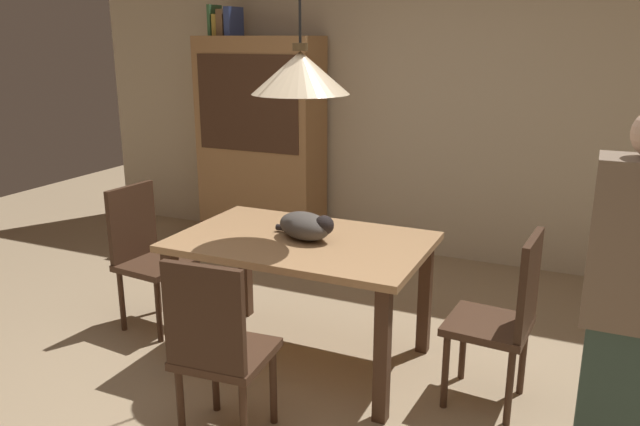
{
  "coord_description": "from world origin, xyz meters",
  "views": [
    {
      "loc": [
        1.42,
        -2.47,
        1.84
      ],
      "look_at": [
        -0.01,
        0.69,
        0.85
      ],
      "focal_mm": 34.76,
      "sensor_mm": 36.0,
      "label": 1
    }
  ],
  "objects_px": {
    "cat_sleeping": "(306,226)",
    "book_brown_thick": "(227,23)",
    "chair_left_side": "(146,251)",
    "book_green_slim": "(215,20)",
    "chair_near_front": "(217,345)",
    "book_blue_wide": "(234,21)",
    "chair_right_side": "(505,314)",
    "hutch_bookcase": "(261,147)",
    "pendant_lamp": "(300,72)",
    "dining_table": "(302,256)",
    "book_yellow_short": "(220,25)",
    "person_standing": "(631,322)"
  },
  "relations": [
    {
      "from": "cat_sleeping",
      "to": "book_brown_thick",
      "type": "relative_size",
      "value": 1.7
    },
    {
      "from": "chair_left_side",
      "to": "book_green_slim",
      "type": "bearing_deg",
      "value": 108.37
    },
    {
      "from": "chair_near_front",
      "to": "book_blue_wide",
      "type": "xyz_separation_m",
      "value": [
        -1.54,
        2.71,
        1.46
      ]
    },
    {
      "from": "chair_right_side",
      "to": "cat_sleeping",
      "type": "xyz_separation_m",
      "value": [
        -1.1,
        0.01,
        0.32
      ]
    },
    {
      "from": "hutch_bookcase",
      "to": "cat_sleeping",
      "type": "bearing_deg",
      "value": -54.04
    },
    {
      "from": "pendant_lamp",
      "to": "dining_table",
      "type": "bearing_deg",
      "value": -69.44
    },
    {
      "from": "chair_left_side",
      "to": "pendant_lamp",
      "type": "bearing_deg",
      "value": -0.38
    },
    {
      "from": "chair_left_side",
      "to": "book_brown_thick",
      "type": "relative_size",
      "value": 3.88
    },
    {
      "from": "chair_right_side",
      "to": "book_green_slim",
      "type": "relative_size",
      "value": 3.58
    },
    {
      "from": "chair_right_side",
      "to": "cat_sleeping",
      "type": "relative_size",
      "value": 2.28
    },
    {
      "from": "book_blue_wide",
      "to": "book_yellow_short",
      "type": "bearing_deg",
      "value": 180.0
    },
    {
      "from": "pendant_lamp",
      "to": "book_blue_wide",
      "type": "bearing_deg",
      "value": 130.04
    },
    {
      "from": "chair_left_side",
      "to": "cat_sleeping",
      "type": "height_order",
      "value": "chair_left_side"
    },
    {
      "from": "hutch_bookcase",
      "to": "book_brown_thick",
      "type": "relative_size",
      "value": 7.71
    },
    {
      "from": "dining_table",
      "to": "person_standing",
      "type": "distance_m",
      "value": 1.74
    },
    {
      "from": "dining_table",
      "to": "chair_near_front",
      "type": "xyz_separation_m",
      "value": [
        0.01,
        -0.88,
        -0.14
      ]
    },
    {
      "from": "chair_left_side",
      "to": "book_blue_wide",
      "type": "bearing_deg",
      "value": 102.69
    },
    {
      "from": "hutch_bookcase",
      "to": "book_yellow_short",
      "type": "xyz_separation_m",
      "value": [
        -0.39,
        0.0,
        1.05
      ]
    },
    {
      "from": "chair_right_side",
      "to": "book_brown_thick",
      "type": "relative_size",
      "value": 3.88
    },
    {
      "from": "dining_table",
      "to": "book_yellow_short",
      "type": "distance_m",
      "value": 2.8
    },
    {
      "from": "book_blue_wide",
      "to": "chair_left_side",
      "type": "bearing_deg",
      "value": -77.31
    },
    {
      "from": "chair_near_front",
      "to": "person_standing",
      "type": "distance_m",
      "value": 1.7
    },
    {
      "from": "cat_sleeping",
      "to": "pendant_lamp",
      "type": "xyz_separation_m",
      "value": [
        -0.03,
        -0.0,
        0.84
      ]
    },
    {
      "from": "cat_sleeping",
      "to": "person_standing",
      "type": "distance_m",
      "value": 1.71
    },
    {
      "from": "chair_left_side",
      "to": "person_standing",
      "type": "xyz_separation_m",
      "value": [
        2.77,
        -0.56,
        0.3
      ]
    },
    {
      "from": "hutch_bookcase",
      "to": "chair_left_side",
      "type": "bearing_deg",
      "value": -84.68
    },
    {
      "from": "cat_sleeping",
      "to": "book_yellow_short",
      "type": "height_order",
      "value": "book_yellow_short"
    },
    {
      "from": "cat_sleeping",
      "to": "book_brown_thick",
      "type": "xyz_separation_m",
      "value": [
        -1.64,
        1.83,
        1.13
      ]
    },
    {
      "from": "book_brown_thick",
      "to": "book_blue_wide",
      "type": "height_order",
      "value": "book_blue_wide"
    },
    {
      "from": "chair_near_front",
      "to": "pendant_lamp",
      "type": "bearing_deg",
      "value": 90.42
    },
    {
      "from": "chair_left_side",
      "to": "book_green_slim",
      "type": "height_order",
      "value": "book_green_slim"
    },
    {
      "from": "book_yellow_short",
      "to": "book_blue_wide",
      "type": "distance_m",
      "value": 0.15
    },
    {
      "from": "book_yellow_short",
      "to": "book_brown_thick",
      "type": "relative_size",
      "value": 0.83
    },
    {
      "from": "chair_right_side",
      "to": "book_blue_wide",
      "type": "relative_size",
      "value": 3.88
    },
    {
      "from": "dining_table",
      "to": "book_yellow_short",
      "type": "bearing_deg",
      "value": 132.58
    },
    {
      "from": "hutch_bookcase",
      "to": "book_green_slim",
      "type": "distance_m",
      "value": 1.17
    },
    {
      "from": "book_brown_thick",
      "to": "chair_left_side",
      "type": "bearing_deg",
      "value": -75.09
    },
    {
      "from": "cat_sleeping",
      "to": "book_green_slim",
      "type": "relative_size",
      "value": 1.57
    },
    {
      "from": "pendant_lamp",
      "to": "chair_near_front",
      "type": "bearing_deg",
      "value": -89.58
    },
    {
      "from": "chair_right_side",
      "to": "hutch_bookcase",
      "type": "distance_m",
      "value": 3.06
    },
    {
      "from": "chair_left_side",
      "to": "cat_sleeping",
      "type": "bearing_deg",
      "value": -0.16
    },
    {
      "from": "cat_sleeping",
      "to": "book_brown_thick",
      "type": "height_order",
      "value": "book_brown_thick"
    },
    {
      "from": "book_yellow_short",
      "to": "chair_left_side",
      "type": "bearing_deg",
      "value": -73.08
    },
    {
      "from": "chair_near_front",
      "to": "cat_sleeping",
      "type": "xyz_separation_m",
      "value": [
        0.02,
        0.88,
        0.32
      ]
    },
    {
      "from": "chair_right_side",
      "to": "chair_left_side",
      "type": "height_order",
      "value": "same"
    },
    {
      "from": "cat_sleeping",
      "to": "pendant_lamp",
      "type": "height_order",
      "value": "pendant_lamp"
    },
    {
      "from": "hutch_bookcase",
      "to": "pendant_lamp",
      "type": "bearing_deg",
      "value": -54.65
    },
    {
      "from": "cat_sleeping",
      "to": "hutch_bookcase",
      "type": "height_order",
      "value": "hutch_bookcase"
    },
    {
      "from": "chair_right_side",
      "to": "book_green_slim",
      "type": "bearing_deg",
      "value": 147.31
    },
    {
      "from": "person_standing",
      "to": "dining_table",
      "type": "bearing_deg",
      "value": 161.54
    }
  ]
}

